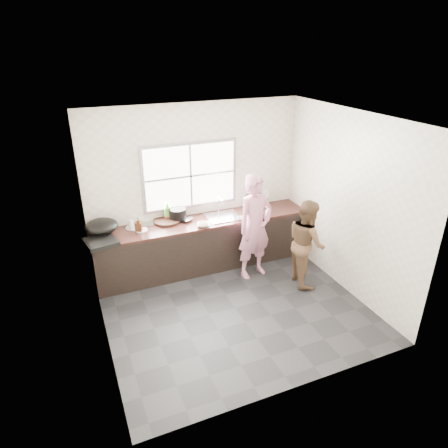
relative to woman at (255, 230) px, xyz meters
name	(u,v)px	position (x,y,z in m)	size (l,w,h in m)	color
floor	(235,308)	(-0.67, -0.74, -0.81)	(3.60, 3.20, 0.01)	#262629
ceiling	(238,119)	(-0.67, -0.74, 1.90)	(3.60, 3.20, 0.01)	silver
wall_back	(196,186)	(-0.67, 0.87, 0.55)	(3.60, 0.01, 2.70)	silver
wall_left	(94,249)	(-2.47, -0.74, 0.55)	(0.01, 3.20, 2.70)	silver
wall_right	(348,204)	(1.14, -0.74, 0.55)	(0.01, 3.20, 2.70)	beige
wall_front	(304,287)	(-0.67, -2.34, 0.55)	(3.60, 0.01, 2.70)	beige
cabinet	(204,245)	(-0.67, 0.55, -0.39)	(3.60, 0.62, 0.82)	black
countertop	(203,222)	(-0.67, 0.55, 0.04)	(3.60, 0.64, 0.04)	#351A15
sink	(223,217)	(-0.32, 0.55, 0.06)	(0.55, 0.45, 0.02)	silver
faucet	(218,205)	(-0.32, 0.75, 0.21)	(0.02, 0.02, 0.30)	silver
window_frame	(190,176)	(-0.77, 0.85, 0.75)	(1.60, 0.05, 1.10)	#9EA0A5
window_glazing	(191,176)	(-0.77, 0.83, 0.75)	(1.50, 0.01, 1.00)	white
woman	(255,230)	(0.00, 0.00, 0.00)	(0.58, 0.38, 1.60)	pink
person_side	(306,242)	(0.65, -0.50, -0.11)	(0.68, 0.53, 1.39)	brown
cutting_board	(167,221)	(-1.23, 0.72, 0.08)	(0.44, 0.44, 0.04)	black
cleaver	(188,219)	(-0.90, 0.61, 0.10)	(0.19, 0.10, 0.01)	#B2B5B9
bowl_mince	(203,225)	(-0.74, 0.34, 0.09)	(0.21, 0.21, 0.05)	white
bowl_crabs	(254,216)	(0.15, 0.34, 0.09)	(0.21, 0.21, 0.07)	white
bowl_held	(241,218)	(-0.08, 0.34, 0.09)	(0.17, 0.17, 0.05)	white
black_pot	(178,214)	(-1.04, 0.73, 0.16)	(0.28, 0.28, 0.20)	black
plate_food	(141,230)	(-1.68, 0.56, 0.07)	(0.20, 0.20, 0.02)	silver
bottle_green	(167,211)	(-1.20, 0.78, 0.22)	(0.13, 0.13, 0.33)	#467E29
bottle_brown_tall	(139,225)	(-1.72, 0.55, 0.17)	(0.09, 0.10, 0.21)	#3C1D0F
bottle_brown_short	(168,216)	(-1.20, 0.78, 0.14)	(0.12, 0.12, 0.15)	#451C11
glass_jar	(131,223)	(-1.79, 0.78, 0.11)	(0.07, 0.07, 0.10)	white
burner	(101,242)	(-2.32, 0.34, 0.09)	(0.43, 0.43, 0.06)	black
wok	(102,226)	(-2.26, 0.63, 0.21)	(0.49, 0.49, 0.19)	black
dish_rack	(253,198)	(0.36, 0.78, 0.22)	(0.43, 0.30, 0.33)	white
pot_lid_left	(134,228)	(-1.77, 0.70, 0.07)	(0.26, 0.26, 0.01)	silver
pot_lid_right	(148,223)	(-1.52, 0.77, 0.07)	(0.24, 0.24, 0.01)	#A7A9AE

